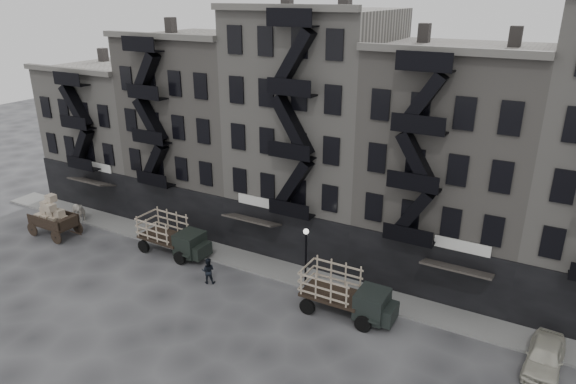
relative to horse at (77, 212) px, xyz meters
The scene contains 14 objects.
ground 18.70m from the horse, ahead, with size 140.00×140.00×0.00m, color #38383A.
sidewalk 18.55m from the horse, ahead, with size 55.00×2.50×0.15m, color slate.
building_west 8.96m from the horse, 101.73° to the left, with size 10.00×11.35×13.20m.
building_midwest 12.95m from the horse, 40.37° to the left, with size 10.00×11.35×16.20m.
building_center 21.26m from the horse, 21.33° to the left, with size 10.00×11.35×18.20m.
building_mideast 30.13m from the horse, 14.23° to the left, with size 10.00×11.35×16.20m.
lamp_post 21.58m from the horse, ahead, with size 0.36×0.36×4.28m.
horse is the anchor object (origin of this frame).
wagon 2.81m from the horse, 81.50° to the right, with size 3.94×2.14×3.32m.
stake_truck_west 10.76m from the horse, ahead, with size 5.69×2.50×2.82m.
stake_truck_east 24.93m from the horse, ahead, with size 5.69×2.39×2.84m.
car_east 35.68m from the horse, ahead, with size 1.72×4.28×1.46m, color beige.
pedestrian_west 2.21m from the horse, 108.26° to the right, with size 0.61×0.40×1.67m, color black.
pedestrian_mid 15.76m from the horse, ahead, with size 0.88×0.68×1.81m, color black.
Camera 1 is at (16.06, -23.24, 18.02)m, focal length 32.00 mm.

